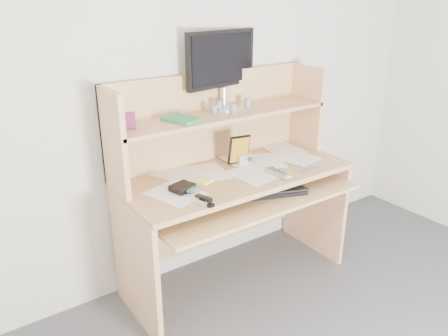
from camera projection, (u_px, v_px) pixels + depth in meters
back_wall at (207, 80)px, 2.65m from camera, size 3.60×0.04×2.50m
desk at (229, 177)px, 2.67m from camera, size 1.40×0.70×1.30m
paper_clutter at (237, 172)px, 2.59m from camera, size 1.32×0.54×0.01m
keyboard at (262, 191)px, 2.55m from camera, size 0.53×0.34×0.03m
tv_remote at (278, 173)px, 2.54m from camera, size 0.06×0.19×0.02m
flip_phone at (202, 200)px, 2.20m from camera, size 0.07×0.11×0.02m
stapler at (205, 200)px, 2.18m from camera, size 0.05×0.12×0.04m
wallet at (182, 187)px, 2.34m from camera, size 0.14×0.13×0.03m
sticky_note_pad at (204, 181)px, 2.45m from camera, size 0.10×0.10×0.01m
digital_camera at (245, 159)px, 2.70m from camera, size 0.10×0.04×0.06m
game_case at (239, 150)px, 2.67m from camera, size 0.13×0.04×0.19m
blue_pen at (309, 168)px, 2.62m from camera, size 0.14×0.01×0.01m
card_box at (129, 121)px, 2.24m from camera, size 0.07×0.04×0.09m
shelf_book at (182, 119)px, 2.41m from camera, size 0.19×0.23×0.02m
chip_stack_a at (214, 110)px, 2.55m from camera, size 0.04×0.04×0.05m
chip_stack_b at (233, 109)px, 2.56m from camera, size 0.05×0.05×0.06m
chip_stack_c at (247, 103)px, 2.70m from camera, size 0.05×0.05×0.06m
chip_stack_d at (219, 106)px, 2.60m from camera, size 0.05×0.05×0.07m
monitor at (222, 67)px, 2.62m from camera, size 0.53×0.27×0.46m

